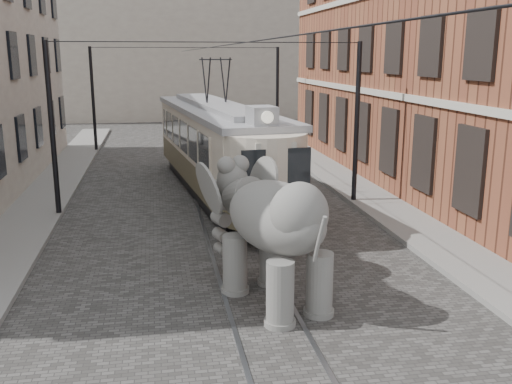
{
  "coord_description": "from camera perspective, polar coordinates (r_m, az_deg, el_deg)",
  "views": [
    {
      "loc": [
        -2.16,
        -14.21,
        5.5
      ],
      "look_at": [
        0.32,
        -0.19,
        2.1
      ],
      "focal_mm": 40.15,
      "sensor_mm": 36.0,
      "label": 1
    }
  ],
  "objects": [
    {
      "name": "sidewalk_right",
      "position": [
        17.26,
        18.89,
        -5.64
      ],
      "size": [
        2.0,
        60.0,
        0.15
      ],
      "primitive_type": "cube",
      "color": "slate",
      "rests_on": "ground"
    },
    {
      "name": "ground",
      "position": [
        15.39,
        -1.3,
        -7.51
      ],
      "size": [
        120.0,
        120.0,
        0.0
      ],
      "primitive_type": "plane",
      "color": "#484542"
    },
    {
      "name": "elephant",
      "position": [
        12.75,
        1.96,
        -4.53
      ],
      "size": [
        4.41,
        5.78,
        3.14
      ],
      "primitive_type": null,
      "rotation": [
        0.0,
        0.0,
        0.35
      ],
      "color": "slate",
      "rests_on": "ground"
    },
    {
      "name": "tram",
      "position": [
        22.95,
        -3.93,
        6.41
      ],
      "size": [
        4.37,
        13.85,
        5.4
      ],
      "primitive_type": null,
      "rotation": [
        0.0,
        0.0,
        0.12
      ],
      "color": "#C0B29C",
      "rests_on": "ground"
    },
    {
      "name": "distant_block",
      "position": [
        54.27,
        -8.01,
        14.91
      ],
      "size": [
        28.0,
        10.0,
        14.0
      ],
      "primitive_type": "cube",
      "color": "gray",
      "rests_on": "ground"
    },
    {
      "name": "brick_building",
      "position": [
        26.68,
        20.12,
        13.73
      ],
      "size": [
        8.0,
        26.0,
        12.0
      ],
      "primitive_type": "cube",
      "color": "brown",
      "rests_on": "ground"
    },
    {
      "name": "tram_rails",
      "position": [
        15.38,
        -1.3,
        -7.47
      ],
      "size": [
        1.54,
        80.0,
        0.02
      ],
      "primitive_type": null,
      "color": "slate",
      "rests_on": "ground"
    },
    {
      "name": "catenary",
      "position": [
        19.47,
        -4.19,
        6.03
      ],
      "size": [
        11.0,
        30.2,
        6.0
      ],
      "primitive_type": null,
      "color": "black",
      "rests_on": "ground"
    }
  ]
}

